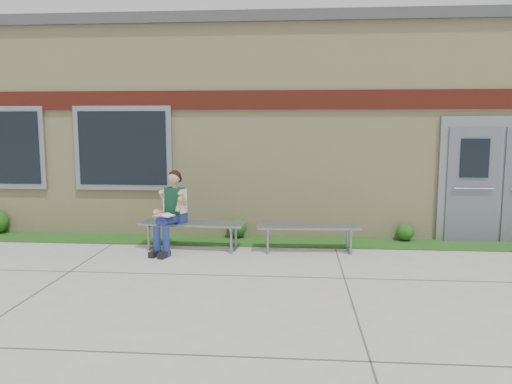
{
  "coord_description": "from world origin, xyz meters",
  "views": [
    {
      "loc": [
        0.31,
        -6.36,
        2.14
      ],
      "look_at": [
        -0.35,
        1.7,
        1.05
      ],
      "focal_mm": 35.0,
      "sensor_mm": 36.0,
      "label": 1
    }
  ],
  "objects": [
    {
      "name": "shrub_east",
      "position": [
        2.32,
        2.85,
        0.18
      ],
      "size": [
        0.32,
        0.32,
        0.32
      ],
      "primitive_type": "sphere",
      "color": "#114313",
      "rests_on": "grass_strip"
    },
    {
      "name": "shrub_mid",
      "position": [
        -0.81,
        2.85,
        0.21
      ],
      "size": [
        0.38,
        0.38,
        0.38
      ],
      "primitive_type": "sphere",
      "color": "#114313",
      "rests_on": "grass_strip"
    },
    {
      "name": "bench_right",
      "position": [
        0.52,
        2.0,
        0.35
      ],
      "size": [
        1.75,
        0.56,
        0.45
      ],
      "rotation": [
        0.0,
        0.0,
        0.05
      ],
      "color": "gray",
      "rests_on": "ground"
    },
    {
      "name": "bench_left",
      "position": [
        -1.48,
        2.0,
        0.36
      ],
      "size": [
        1.84,
        0.64,
        0.47
      ],
      "rotation": [
        0.0,
        0.0,
        -0.08
      ],
      "color": "gray",
      "rests_on": "ground"
    },
    {
      "name": "school_building",
      "position": [
        -0.0,
        5.99,
        2.1
      ],
      "size": [
        16.2,
        6.22,
        4.2
      ],
      "color": "beige",
      "rests_on": "ground"
    },
    {
      "name": "girl",
      "position": [
        -1.79,
        1.8,
        0.72
      ],
      "size": [
        0.55,
        0.87,
        1.38
      ],
      "rotation": [
        0.0,
        0.0,
        -0.31
      ],
      "color": "navy",
      "rests_on": "ground"
    },
    {
      "name": "grass_strip",
      "position": [
        0.0,
        2.6,
        0.01
      ],
      "size": [
        16.0,
        0.8,
        0.02
      ],
      "primitive_type": "cube",
      "color": "#114313",
      "rests_on": "ground"
    },
    {
      "name": "ground",
      "position": [
        0.0,
        0.0,
        0.0
      ],
      "size": [
        80.0,
        80.0,
        0.0
      ],
      "primitive_type": "plane",
      "color": "#9E9E99",
      "rests_on": "ground"
    }
  ]
}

